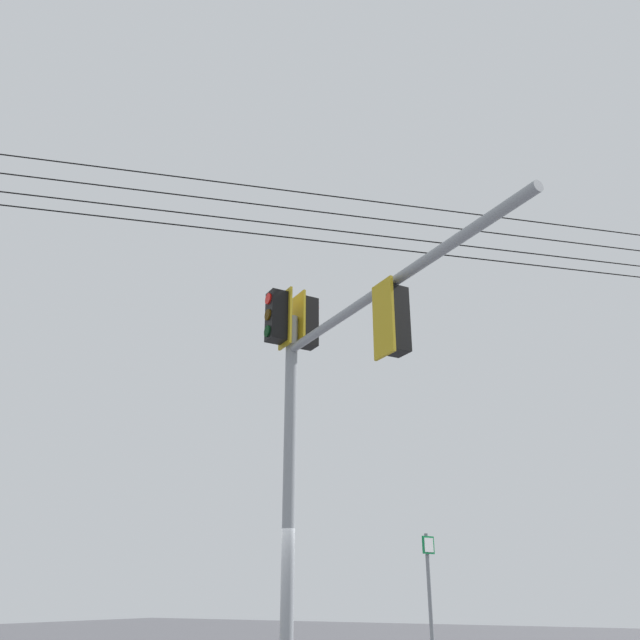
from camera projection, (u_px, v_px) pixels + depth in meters
signal_mast_assembly at (318, 380)px, 10.16m from camera, size 5.19×3.38×6.49m
route_sign_primary at (430, 596)px, 11.86m from camera, size 0.14×0.28×2.62m
overhead_wire_span at (220, 207)px, 11.98m from camera, size 22.36×20.10×1.32m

